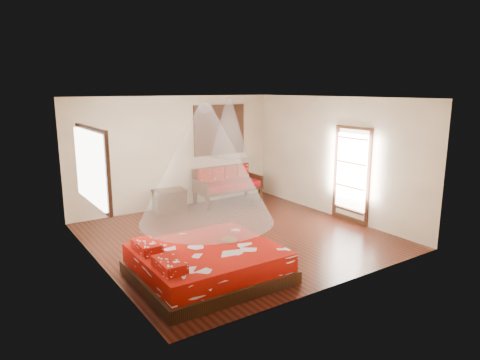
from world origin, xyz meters
The scene contains 10 objects.
room centered at (0.00, 0.00, 1.40)m, with size 5.54×5.54×2.84m.
bed centered at (-1.48, -1.42, 0.25)m, with size 2.23×2.02×0.65m.
daybed centered at (1.28, 2.38, 0.52)m, with size 1.75×0.78×0.94m.
storage_chest centered at (-0.35, 2.45, 0.27)m, with size 0.84×0.65×0.53m.
shutter_panel centered at (1.28, 2.72, 1.90)m, with size 1.52×0.06×1.32m.
window_left centered at (-2.71, 0.20, 1.70)m, with size 0.10×1.74×1.34m.
glazed_door centered at (2.72, -0.60, 1.07)m, with size 0.08×1.02×2.16m.
wine_tray centered at (-0.99, -1.31, 0.56)m, with size 0.27×0.27×0.21m.
mosquito_net_main centered at (-1.46, -1.42, 1.85)m, with size 2.08×2.08×1.80m, color white.
mosquito_net_daybed centered at (1.28, 2.25, 2.00)m, with size 0.98×0.98×1.50m, color white.
Camera 1 is at (-4.59, -7.01, 2.98)m, focal length 32.00 mm.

